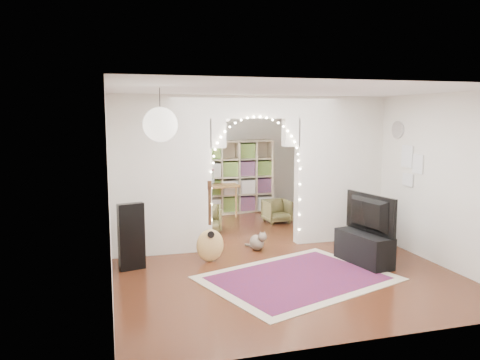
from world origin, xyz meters
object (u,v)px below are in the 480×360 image
object	(u,v)px
media_console	(364,248)
dining_table	(211,187)
bookcase	(238,176)
floor_speaker	(373,223)
acoustic_guitar	(210,232)
dining_chair_right	(277,211)
dining_chair_left	(207,219)

from	to	relation	value
media_console	dining_table	size ratio (longest dim) A/B	0.82
media_console	bookcase	distance (m)	4.56
floor_speaker	media_console	size ratio (longest dim) A/B	0.88
acoustic_guitar	media_console	bearing A→B (deg)	-7.49
acoustic_guitar	dining_chair_right	distance (m)	3.12
bookcase	dining_chair_left	xyz separation A→B (m)	(-1.11, -1.70, -0.61)
dining_chair_left	dining_chair_right	xyz separation A→B (m)	(1.65, 0.40, -0.01)
dining_table	dining_chair_right	distance (m)	1.70
dining_chair_left	bookcase	bearing A→B (deg)	67.52
dining_table	dining_chair_left	size ratio (longest dim) A/B	2.10
acoustic_guitar	dining_chair_right	xyz separation A→B (m)	(2.02, 2.37, -0.24)
bookcase	dining_chair_left	size ratio (longest dim) A/B	3.02
media_console	dining_table	world-z (taller)	dining_table
acoustic_guitar	dining_chair_right	bearing A→B (deg)	59.99
floor_speaker	dining_table	size ratio (longest dim) A/B	0.72
acoustic_guitar	bookcase	xyz separation A→B (m)	(1.48, 3.67, 0.39)
dining_chair_right	dining_chair_left	bearing A→B (deg)	-170.99
media_console	dining_chair_right	distance (m)	3.15
acoustic_guitar	bookcase	distance (m)	3.98
acoustic_guitar	dining_chair_left	distance (m)	2.02
media_console	dining_chair_left	xyz separation A→B (m)	(-1.97, 2.73, 0.01)
dining_table	acoustic_guitar	bearing A→B (deg)	-104.34
media_console	dining_chair_right	size ratio (longest dim) A/B	1.81
bookcase	dining_table	xyz separation A→B (m)	(-0.72, -0.25, -0.20)
floor_speaker	dining_table	xyz separation A→B (m)	(-2.24, 3.35, 0.24)
media_console	dining_table	distance (m)	4.49
floor_speaker	media_console	world-z (taller)	floor_speaker
acoustic_guitar	floor_speaker	distance (m)	3.00
dining_table	dining_chair_left	world-z (taller)	dining_table
bookcase	dining_chair_right	bearing A→B (deg)	-77.71
acoustic_guitar	dining_chair_left	world-z (taller)	acoustic_guitar
floor_speaker	bookcase	distance (m)	3.94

